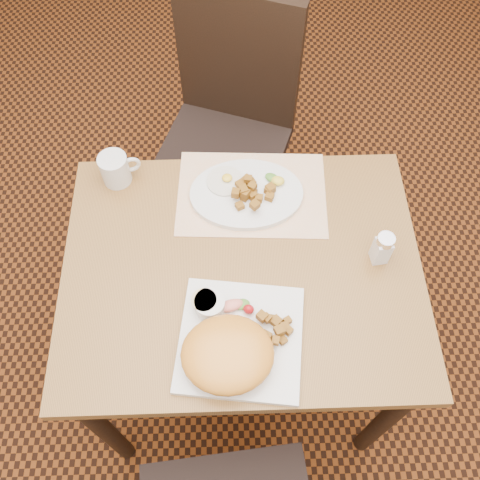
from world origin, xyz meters
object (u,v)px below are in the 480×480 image
chair_far (228,122)px  plate_square (240,339)px  plate_oval (246,194)px  table (242,286)px  coffee_mug (116,169)px  salt_shaker (382,248)px

chair_far → plate_square: bearing=110.5°
plate_oval → table: bearing=-94.9°
coffee_mug → chair_far: bearing=52.4°
salt_shaker → coffee_mug: size_ratio=0.92×
plate_square → plate_oval: size_ratio=0.92×
salt_shaker → plate_oval: bearing=148.1°
plate_square → plate_oval: (0.03, 0.41, 0.00)m
plate_square → table: bearing=86.8°
chair_far → plate_oval: bearing=114.9°
plate_oval → salt_shaker: 0.38m
chair_far → plate_oval: chair_far is taller
plate_square → plate_oval: bearing=85.9°
table → plate_square: plate_square is taller
plate_oval → salt_shaker: (0.32, -0.20, 0.04)m
plate_oval → plate_square: bearing=-94.1°
table → chair_far: size_ratio=0.93×
salt_shaker → table: bearing=-177.5°
plate_oval → coffee_mug: (-0.35, 0.07, 0.03)m
table → plate_square: size_ratio=3.21×
plate_oval → coffee_mug: 0.36m
plate_oval → salt_shaker: salt_shaker is taller
chair_far → coffee_mug: bearing=72.1°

